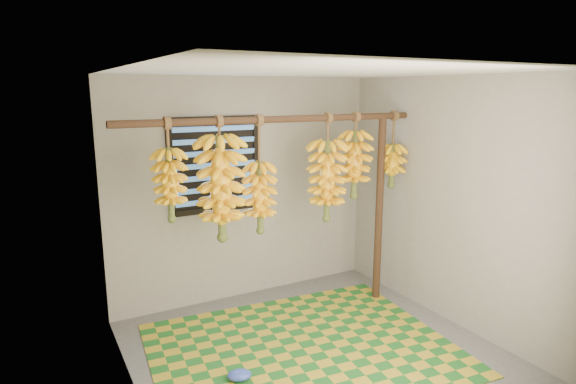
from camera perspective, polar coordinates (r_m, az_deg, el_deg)
floor at (r=4.43m, az=3.63°, el=-18.75°), size 3.00×3.00×0.01m
ceiling at (r=3.82m, az=4.12°, el=14.15°), size 3.00×3.00×0.01m
wall_back at (r=5.25m, az=-5.05°, el=0.28°), size 3.00×0.01×2.40m
wall_left at (r=3.42m, az=-18.04°, el=-6.66°), size 0.01×3.00×2.40m
wall_right at (r=4.92m, az=18.79°, el=-1.12°), size 0.01×3.00×2.40m
window at (r=5.04m, az=-8.62°, el=3.18°), size 1.00×0.04×1.00m
hanging_pole at (r=4.43m, az=-0.95°, el=8.62°), size 3.00×0.06×0.06m
support_post at (r=5.24m, az=10.75°, el=-2.14°), size 0.08×0.08×2.00m
woven_mat at (r=4.50m, az=1.78°, el=-18.10°), size 2.77×2.31×0.01m
plastic_bag at (r=4.09m, az=-5.78°, el=-20.78°), size 0.23×0.20×0.08m
banana_bunch_a at (r=4.11m, az=-13.79°, el=0.81°), size 0.28×0.28×0.88m
banana_bunch_b at (r=4.26m, az=-7.95°, el=0.41°), size 0.40×0.40×1.10m
banana_bunch_c at (r=4.43m, az=-3.35°, el=-0.63°), size 0.30×0.30×1.09m
banana_bunch_d at (r=4.93m, az=7.89°, el=3.28°), size 0.33×0.33×0.87m
banana_bunch_e at (r=4.77m, az=4.66°, el=1.34°), size 0.38×0.38×1.07m
banana_bunch_f at (r=5.25m, az=12.22°, el=3.10°), size 0.29×0.29×0.81m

